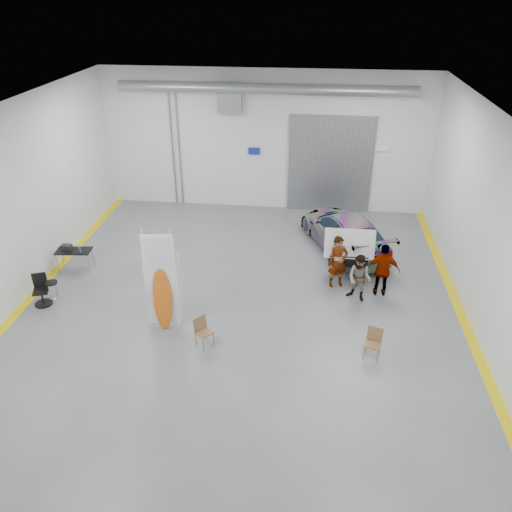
# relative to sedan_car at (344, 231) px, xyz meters

# --- Properties ---
(ground) EXTENTS (16.00, 16.00, 0.00)m
(ground) POSITION_rel_sedan_car_xyz_m (-3.37, -4.36, -0.72)
(ground) COLOR #5B5D62
(ground) RESTS_ON ground
(room_shell) EXTENTS (14.02, 16.18, 6.01)m
(room_shell) POSITION_rel_sedan_car_xyz_m (-3.13, -2.14, 3.36)
(room_shell) COLOR silver
(room_shell) RESTS_ON ground
(sedan_car) EXTENTS (3.77, 5.33, 1.43)m
(sedan_car) POSITION_rel_sedan_car_xyz_m (0.00, 0.00, 0.00)
(sedan_car) COLOR white
(sedan_car) RESTS_ON ground
(person_a) EXTENTS (0.77, 0.63, 1.82)m
(person_a) POSITION_rel_sedan_car_xyz_m (-0.34, -2.77, 0.20)
(person_a) COLOR olive
(person_a) RESTS_ON ground
(person_b) EXTENTS (0.97, 0.91, 1.59)m
(person_b) POSITION_rel_sedan_car_xyz_m (0.32, -3.54, 0.08)
(person_b) COLOR slate
(person_b) RESTS_ON ground
(person_c) EXTENTS (1.08, 0.50, 1.82)m
(person_c) POSITION_rel_sedan_car_xyz_m (1.09, -3.14, 0.19)
(person_c) COLOR #A05B35
(person_c) RESTS_ON ground
(surfboard_display) EXTENTS (0.92, 0.32, 3.24)m
(surfboard_display) POSITION_rel_sedan_car_xyz_m (-5.47, -5.68, 0.60)
(surfboard_display) COLOR white
(surfboard_display) RESTS_ON ground
(folding_chair_near) EXTENTS (0.57, 0.66, 0.87)m
(folding_chair_near) POSITION_rel_sedan_car_xyz_m (-4.10, -6.37, -0.44)
(folding_chair_near) COLOR brown
(folding_chair_near) RESTS_ON ground
(folding_chair_far) EXTENTS (0.52, 0.54, 0.88)m
(folding_chair_far) POSITION_rel_sedan_car_xyz_m (0.53, -6.36, -0.44)
(folding_chair_far) COLOR brown
(folding_chair_far) RESTS_ON ground
(shop_stool) EXTENTS (0.39, 0.39, 0.76)m
(shop_stool) POSITION_rel_sedan_car_xyz_m (-9.30, -4.81, -0.34)
(shop_stool) COLOR black
(shop_stool) RESTS_ON ground
(work_table) EXTENTS (1.26, 0.72, 0.98)m
(work_table) POSITION_rel_sedan_car_xyz_m (-9.58, -2.72, 0.04)
(work_table) COLOR gray
(work_table) RESTS_ON ground
(office_chair) EXTENTS (0.58, 0.60, 1.02)m
(office_chair) POSITION_rel_sedan_car_xyz_m (-9.62, -4.91, -0.27)
(office_chair) COLOR black
(office_chair) RESTS_ON ground
(trunk_lid) EXTENTS (1.67, 1.01, 0.04)m
(trunk_lid) POSITION_rel_sedan_car_xyz_m (0.00, -2.22, 0.74)
(trunk_lid) COLOR silver
(trunk_lid) RESTS_ON sedan_car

